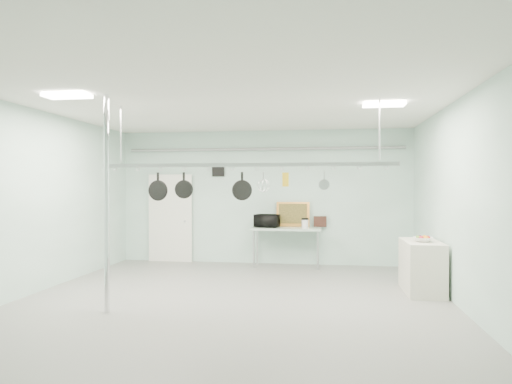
% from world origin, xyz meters
% --- Properties ---
extents(floor, '(8.00, 8.00, 0.00)m').
position_xyz_m(floor, '(0.00, 0.00, 0.00)').
color(floor, gray).
rests_on(floor, ground).
extents(ceiling, '(7.00, 8.00, 0.02)m').
position_xyz_m(ceiling, '(0.00, 0.00, 3.19)').
color(ceiling, silver).
rests_on(ceiling, back_wall).
extents(back_wall, '(7.00, 0.02, 3.20)m').
position_xyz_m(back_wall, '(0.00, 3.99, 1.60)').
color(back_wall, silver).
rests_on(back_wall, floor).
extents(right_wall, '(0.02, 8.00, 3.20)m').
position_xyz_m(right_wall, '(3.49, 0.00, 1.60)').
color(right_wall, silver).
rests_on(right_wall, floor).
extents(door, '(1.10, 0.10, 2.20)m').
position_xyz_m(door, '(-2.30, 3.94, 1.05)').
color(door, silver).
rests_on(door, floor).
extents(wall_vent, '(0.30, 0.04, 0.30)m').
position_xyz_m(wall_vent, '(-1.10, 3.97, 2.25)').
color(wall_vent, black).
rests_on(wall_vent, back_wall).
extents(conduit_pipe, '(6.60, 0.07, 0.07)m').
position_xyz_m(conduit_pipe, '(0.00, 3.90, 2.75)').
color(conduit_pipe, gray).
rests_on(conduit_pipe, back_wall).
extents(chrome_pole, '(0.08, 0.08, 3.20)m').
position_xyz_m(chrome_pole, '(-1.70, -0.60, 1.60)').
color(chrome_pole, silver).
rests_on(chrome_pole, floor).
extents(prep_table, '(1.60, 0.70, 0.91)m').
position_xyz_m(prep_table, '(0.60, 3.60, 0.83)').
color(prep_table, '#A0BDA9').
rests_on(prep_table, floor).
extents(side_cabinet, '(0.60, 1.20, 0.90)m').
position_xyz_m(side_cabinet, '(3.15, 1.40, 0.45)').
color(side_cabinet, beige).
rests_on(side_cabinet, floor).
extents(pot_rack, '(4.80, 0.06, 1.00)m').
position_xyz_m(pot_rack, '(0.20, 0.30, 2.23)').
color(pot_rack, '#B7B7BC').
rests_on(pot_rack, ceiling).
extents(light_panel_left, '(0.65, 0.30, 0.05)m').
position_xyz_m(light_panel_left, '(-2.20, -0.80, 3.16)').
color(light_panel_left, white).
rests_on(light_panel_left, ceiling).
extents(light_panel_right, '(0.65, 0.30, 0.05)m').
position_xyz_m(light_panel_right, '(2.40, 0.60, 3.16)').
color(light_panel_right, white).
rests_on(light_panel_right, ceiling).
extents(microwave, '(0.61, 0.48, 0.30)m').
position_xyz_m(microwave, '(0.15, 3.62, 1.05)').
color(microwave, black).
rests_on(microwave, prep_table).
extents(coffee_canister, '(0.20, 0.20, 0.20)m').
position_xyz_m(coffee_canister, '(1.03, 3.46, 1.00)').
color(coffee_canister, silver).
rests_on(coffee_canister, prep_table).
extents(painting_large, '(0.78, 0.16, 0.58)m').
position_xyz_m(painting_large, '(0.73, 3.90, 1.20)').
color(painting_large, '#BF7B33').
rests_on(painting_large, prep_table).
extents(painting_small, '(0.30, 0.09, 0.25)m').
position_xyz_m(painting_small, '(1.37, 3.90, 1.03)').
color(painting_small, black).
rests_on(painting_small, prep_table).
extents(fruit_bowl, '(0.40, 0.40, 0.08)m').
position_xyz_m(fruit_bowl, '(3.14, 1.27, 0.94)').
color(fruit_bowl, silver).
rests_on(fruit_bowl, side_cabinet).
extents(skillet_left, '(0.34, 0.08, 0.47)m').
position_xyz_m(skillet_left, '(-1.25, 0.30, 1.85)').
color(skillet_left, black).
rests_on(skillet_left, pot_rack).
extents(skillet_mid, '(0.30, 0.08, 0.42)m').
position_xyz_m(skillet_mid, '(-0.81, 0.30, 1.87)').
color(skillet_mid, black).
rests_on(skillet_mid, pot_rack).
extents(skillet_right, '(0.32, 0.18, 0.44)m').
position_xyz_m(skillet_right, '(0.16, 0.30, 1.87)').
color(skillet_right, black).
rests_on(skillet_right, pot_rack).
extents(whisk, '(0.26, 0.26, 0.36)m').
position_xyz_m(whisk, '(0.50, 0.30, 1.91)').
color(whisk, silver).
rests_on(whisk, pot_rack).
extents(grater, '(0.10, 0.03, 0.24)m').
position_xyz_m(grater, '(0.86, 0.30, 1.96)').
color(grater, yellow).
rests_on(grater, pot_rack).
extents(saucepan, '(0.19, 0.13, 0.29)m').
position_xyz_m(saucepan, '(1.46, 0.30, 1.94)').
color(saucepan, '#A6A5A9').
rests_on(saucepan, pot_rack).
extents(fruit_cluster, '(0.24, 0.24, 0.09)m').
position_xyz_m(fruit_cluster, '(3.14, 1.27, 0.98)').
color(fruit_cluster, '#B51019').
rests_on(fruit_cluster, fruit_bowl).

